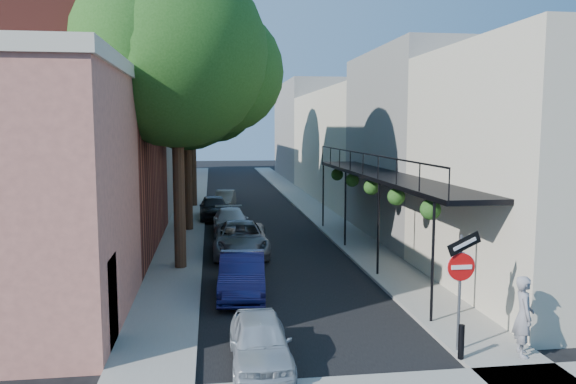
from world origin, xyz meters
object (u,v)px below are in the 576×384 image
object	(u,v)px
parked_car_c	(241,239)
parked_car_d	(231,221)
parked_car_a	(260,341)
parked_car_f	(225,199)
bollard	(461,342)
oak_near	(188,59)
oak_mid	(194,94)
oak_far	(198,84)
parked_car_e	(214,207)
parked_car_b	(242,275)
sign_post	(461,272)
pedestrian	(524,316)

from	to	relation	value
parked_car_c	parked_car_d	size ratio (longest dim) A/B	1.17
parked_car_a	parked_car_f	bearing A→B (deg)	90.66
parked_car_a	parked_car_d	bearing A→B (deg)	90.65
parked_car_f	parked_car_a	bearing A→B (deg)	-81.72
bollard	oak_near	distance (m)	13.78
bollard	oak_mid	distance (m)	19.96
oak_far	oak_near	bearing A→B (deg)	-90.04
parked_car_c	oak_near	bearing A→B (deg)	-132.45
parked_car_c	parked_car_e	size ratio (longest dim) A/B	1.19
parked_car_b	sign_post	bearing A→B (deg)	-44.76
oak_far	bollard	bearing A→B (deg)	-76.65
oak_near	parked_car_c	xyz separation A→B (m)	(1.97, 2.06, -7.19)
parked_car_c	pedestrian	bearing A→B (deg)	-62.26
oak_near	pedestrian	xyz separation A→B (m)	(7.86, -9.76, -6.82)
oak_mid	oak_far	xyz separation A→B (m)	(0.06, 9.04, 1.20)
bollard	parked_car_a	world-z (taller)	parked_car_a
oak_mid	parked_car_c	bearing A→B (deg)	-71.14
sign_post	oak_far	world-z (taller)	oak_far
parked_car_b	parked_car_a	bearing A→B (deg)	-85.00
oak_mid	parked_car_d	distance (m)	6.76
oak_near	oak_mid	world-z (taller)	oak_near
parked_car_b	parked_car_f	bearing A→B (deg)	94.01
oak_far	pedestrian	bearing A→B (deg)	-73.65
parked_car_c	pedestrian	world-z (taller)	pedestrian
parked_car_f	oak_near	bearing A→B (deg)	-87.81
oak_far	parked_car_f	distance (m)	7.89
parked_car_e	parked_car_c	bearing A→B (deg)	-84.72
bollard	parked_car_e	bearing A→B (deg)	104.50
sign_post	parked_car_b	bearing A→B (deg)	131.35
parked_car_d	parked_car_e	distance (m)	4.56
parked_car_d	bollard	bearing A→B (deg)	-76.03
parked_car_a	parked_car_b	size ratio (longest dim) A/B	0.82
sign_post	oak_far	distance (m)	27.80
oak_near	parked_car_b	xyz separation A→B (m)	(1.70, -3.81, -7.21)
parked_car_b	parked_car_c	bearing A→B (deg)	91.33
parked_car_a	pedestrian	size ratio (longest dim) A/B	1.78
oak_mid	oak_far	bearing A→B (deg)	89.59
parked_car_d	parked_car_c	bearing A→B (deg)	-88.68
oak_mid	parked_car_d	world-z (taller)	oak_mid
oak_far	parked_car_e	xyz separation A→B (m)	(0.87, -5.58, -7.55)
parked_car_d	parked_car_f	bearing A→B (deg)	88.78
oak_mid	parked_car_f	size ratio (longest dim) A/B	2.98
parked_car_c	parked_car_e	bearing A→B (deg)	97.80
oak_mid	oak_far	size ratio (longest dim) A/B	0.86
sign_post	bollard	world-z (taller)	sign_post
parked_car_e	parked_car_f	size ratio (longest dim) A/B	1.21
oak_mid	parked_car_a	bearing A→B (deg)	-83.83
sign_post	parked_car_a	world-z (taller)	sign_post
sign_post	parked_car_f	xyz separation A→B (m)	(-4.86, 25.76, -1.47)
oak_mid	parked_car_d	bearing A→B (deg)	-30.00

